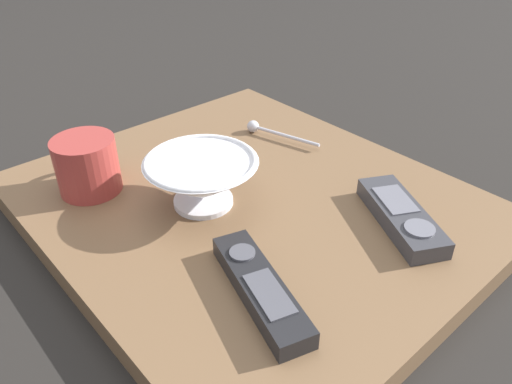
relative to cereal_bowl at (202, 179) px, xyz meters
name	(u,v)px	position (x,y,z in m)	size (l,w,h in m)	color
ground_plane	(250,217)	(0.06, -0.03, -0.08)	(6.00, 6.00, 0.00)	black
table	(250,207)	(0.06, -0.03, -0.06)	(0.55, 0.64, 0.04)	brown
cereal_bowl	(202,179)	(0.00, 0.00, 0.00)	(0.16, 0.16, 0.07)	silver
coffee_mug	(88,165)	(-0.10, 0.14, 0.00)	(0.11, 0.09, 0.08)	#A53833
teaspoon	(263,129)	(0.21, 0.10, -0.03)	(0.05, 0.14, 0.02)	silver
tv_remote_near	(401,216)	(0.17, -0.22, -0.03)	(0.13, 0.17, 0.03)	#38383D
tv_remote_far	(260,288)	(-0.06, -0.19, -0.03)	(0.10, 0.19, 0.03)	black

